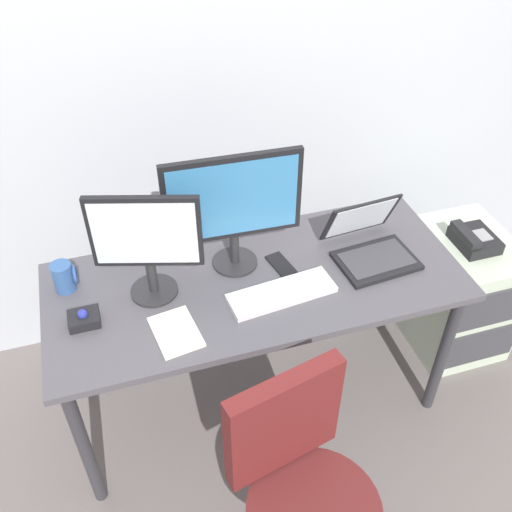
# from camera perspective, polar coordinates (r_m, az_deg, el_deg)

# --- Properties ---
(ground_plane) EXTENTS (8.00, 8.00, 0.00)m
(ground_plane) POSITION_cam_1_polar(r_m,az_deg,el_deg) (2.82, -0.00, -13.58)
(ground_plane) COLOR #665E5D
(back_wall) EXTENTS (6.00, 0.10, 2.80)m
(back_wall) POSITION_cam_1_polar(r_m,az_deg,el_deg) (2.48, -5.02, 19.58)
(back_wall) COLOR #AFB4BD
(back_wall) RESTS_ON ground
(desk) EXTENTS (1.62, 0.69, 0.75)m
(desk) POSITION_cam_1_polar(r_m,az_deg,el_deg) (2.31, -0.00, -3.81)
(desk) COLOR #49474D
(desk) RESTS_ON ground
(file_cabinet) EXTENTS (0.42, 0.53, 0.61)m
(file_cabinet) POSITION_cam_1_polar(r_m,az_deg,el_deg) (3.01, 19.16, -3.25)
(file_cabinet) COLOR beige
(file_cabinet) RESTS_ON ground
(desk_phone) EXTENTS (0.17, 0.20, 0.09)m
(desk_phone) POSITION_cam_1_polar(r_m,az_deg,el_deg) (2.79, 20.69, 1.56)
(desk_phone) COLOR black
(desk_phone) RESTS_ON file_cabinet
(office_chair) EXTENTS (0.52, 0.53, 0.91)m
(office_chair) POSITION_cam_1_polar(r_m,az_deg,el_deg) (2.10, 4.64, -23.19)
(office_chair) COLOR black
(office_chair) RESTS_ON ground
(monitor_main) EXTENTS (0.52, 0.18, 0.49)m
(monitor_main) POSITION_cam_1_polar(r_m,az_deg,el_deg) (2.14, -2.25, 5.13)
(monitor_main) COLOR #262628
(monitor_main) RESTS_ON desk
(monitor_side) EXTENTS (0.39, 0.18, 0.44)m
(monitor_side) POSITION_cam_1_polar(r_m,az_deg,el_deg) (2.07, -10.77, 1.52)
(monitor_side) COLOR #262628
(monitor_side) RESTS_ON desk
(keyboard) EXTENTS (0.42, 0.18, 0.03)m
(keyboard) POSITION_cam_1_polar(r_m,az_deg,el_deg) (2.18, 2.55, -3.63)
(keyboard) COLOR silver
(keyboard) RESTS_ON desk
(laptop) EXTENTS (0.34, 0.34, 0.22)m
(laptop) POSITION_cam_1_polar(r_m,az_deg,el_deg) (2.38, 11.23, 1.11)
(laptop) COLOR black
(laptop) RESTS_ON desk
(trackball_mouse) EXTENTS (0.11, 0.09, 0.07)m
(trackball_mouse) POSITION_cam_1_polar(r_m,az_deg,el_deg) (2.16, -16.64, -5.94)
(trackball_mouse) COLOR black
(trackball_mouse) RESTS_ON desk
(coffee_mug) EXTENTS (0.09, 0.08, 0.12)m
(coffee_mug) POSITION_cam_1_polar(r_m,az_deg,el_deg) (2.29, -18.41, -1.97)
(coffee_mug) COLOR #30548D
(coffee_mug) RESTS_ON desk
(paper_notepad) EXTENTS (0.18, 0.23, 0.01)m
(paper_notepad) POSITION_cam_1_polar(r_m,az_deg,el_deg) (2.07, -7.92, -7.43)
(paper_notepad) COLOR white
(paper_notepad) RESTS_ON desk
(cell_phone) EXTENTS (0.10, 0.15, 0.01)m
(cell_phone) POSITION_cam_1_polar(r_m,az_deg,el_deg) (2.31, 2.47, -0.86)
(cell_phone) COLOR black
(cell_phone) RESTS_ON desk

